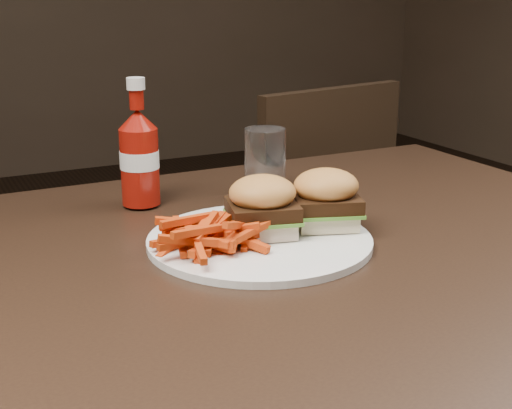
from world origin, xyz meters
name	(u,v)px	position (x,y,z in m)	size (l,w,h in m)	color
dining_table	(235,269)	(0.00, 0.00, 0.73)	(1.20, 0.80, 0.04)	black
chair_far	(276,256)	(0.43, 0.70, 0.43)	(0.40, 0.40, 0.04)	black
plate	(260,241)	(0.04, 0.02, 0.76)	(0.28, 0.28, 0.01)	white
sandwich_half_a	(262,226)	(0.05, 0.02, 0.77)	(0.08, 0.07, 0.02)	beige
sandwich_half_b	(325,218)	(0.14, 0.01, 0.77)	(0.08, 0.07, 0.02)	beige
fries_pile	(211,231)	(-0.03, 0.01, 0.78)	(0.12, 0.12, 0.05)	red
ketchup_bottle	(140,167)	(-0.04, 0.24, 0.81)	(0.06, 0.06, 0.11)	maroon
tumbler	(265,161)	(0.15, 0.21, 0.81)	(0.06, 0.06, 0.10)	white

